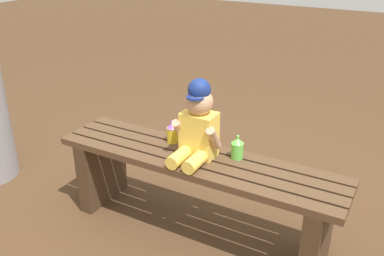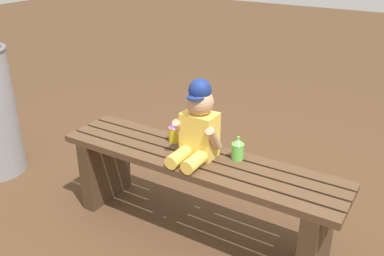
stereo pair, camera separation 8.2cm
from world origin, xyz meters
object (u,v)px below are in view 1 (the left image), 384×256
object	(u,v)px
sippy_cup_right	(237,148)
child_figure	(198,124)
park_bench	(196,183)
sippy_cup_left	(172,132)

from	to	relation	value
sippy_cup_right	child_figure	bearing A→B (deg)	-155.97
park_bench	sippy_cup_left	distance (m)	0.30
child_figure	sippy_cup_right	xyz separation A→B (m)	(0.18, 0.08, -0.12)
sippy_cup_left	sippy_cup_right	bearing A→B (deg)	0.00
park_bench	child_figure	xyz separation A→B (m)	(0.00, 0.01, 0.33)
sippy_cup_left	child_figure	bearing A→B (deg)	-22.29
park_bench	child_figure	size ratio (longest dim) A/B	3.74
park_bench	sippy_cup_right	distance (m)	0.29
sippy_cup_left	park_bench	bearing A→B (deg)	-23.95
child_figure	sippy_cup_right	size ratio (longest dim) A/B	3.26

